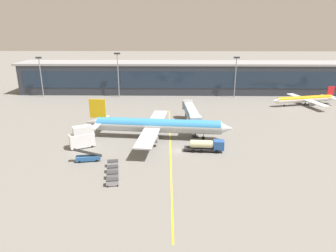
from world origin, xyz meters
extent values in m
plane|color=slate|center=(0.00, 0.00, 0.00)|extent=(700.00, 700.00, 0.00)
cube|color=yellow|center=(-2.29, 2.00, 0.00)|extent=(2.01, 79.99, 0.01)
cube|color=#2D333D|center=(14.74, 78.89, 7.21)|extent=(185.19, 18.42, 14.42)
cube|color=#1E2D42|center=(14.74, 69.61, 7.93)|extent=(179.63, 0.16, 8.07)
cube|color=#99999E|center=(14.74, 78.89, 14.92)|extent=(188.89, 18.79, 1.00)
cylinder|color=#B2B7BC|center=(-6.12, 10.29, 3.85)|extent=(38.48, 7.56, 3.92)
cylinder|color=#388CD1|center=(-6.12, 10.29, 4.20)|extent=(37.70, 7.33, 3.76)
cone|color=#B2B7BC|center=(14.30, 8.33, 3.85)|extent=(4.26, 4.08, 3.72)
cone|color=#B2B7BC|center=(-26.74, 12.27, 4.24)|extent=(5.00, 3.76, 3.33)
cube|color=gold|center=(-24.68, 12.07, 8.75)|extent=(5.10, 0.85, 5.88)
cube|color=#B2B7BC|center=(-23.81, 15.93, 4.44)|extent=(2.59, 6.43, 0.24)
cube|color=#B2B7BC|center=(-24.56, 8.13, 4.44)|extent=(2.59, 6.43, 0.24)
cube|color=#B2B7BC|center=(-6.66, 20.39, 3.56)|extent=(6.32, 16.46, 0.40)
cube|color=#B2B7BC|center=(-8.57, 0.48, 3.56)|extent=(6.32, 16.46, 0.40)
cylinder|color=#939399|center=(-5.94, 17.41, 2.18)|extent=(3.21, 2.43, 2.15)
cylinder|color=#939399|center=(-7.30, 3.27, 2.18)|extent=(3.21, 2.43, 2.15)
cylinder|color=black|center=(7.60, 8.97, 0.50)|extent=(1.03, 0.49, 1.00)
cylinder|color=slate|center=(7.60, 8.97, 1.45)|extent=(0.20, 0.20, 1.89)
cylinder|color=black|center=(-8.24, 12.27, 0.50)|extent=(1.03, 0.49, 1.00)
cylinder|color=slate|center=(-8.24, 12.27, 1.45)|extent=(0.20, 0.20, 1.89)
cylinder|color=black|center=(-8.58, 8.76, 0.50)|extent=(1.03, 0.49, 1.00)
cylinder|color=slate|center=(-8.58, 8.76, 1.45)|extent=(0.20, 0.20, 1.89)
cube|color=#B2B7BC|center=(4.54, 21.41, 5.15)|extent=(4.54, 20.55, 2.80)
cube|color=#2D84C6|center=(4.59, 21.42, 5.15)|extent=(4.41, 17.31, 1.54)
cube|color=#9EA3A8|center=(5.31, 11.25, 5.15)|extent=(3.83, 3.46, 2.94)
cylinder|color=#4C4C51|center=(5.31, 11.25, 1.87)|extent=(0.70, 0.70, 3.75)
cube|color=#262628|center=(5.31, 11.25, 0.15)|extent=(1.93, 1.93, 0.30)
cylinder|color=gray|center=(3.76, 31.57, 5.15)|extent=(3.90, 3.90, 3.08)
cylinder|color=gray|center=(3.76, 31.57, 1.87)|extent=(1.80, 1.80, 3.75)
cube|color=#232326|center=(6.49, -0.05, 0.75)|extent=(10.16, 3.23, 0.50)
cube|color=#26519E|center=(10.88, -0.37, 2.00)|extent=(2.98, 2.70, 2.50)
cube|color=black|center=(12.14, -0.46, 2.50)|extent=(0.33, 2.31, 1.12)
cylinder|color=beige|center=(6.21, -0.03, 2.10)|extent=(6.14, 2.63, 2.20)
cylinder|color=black|center=(10.41, 0.85, 0.50)|extent=(1.02, 0.42, 1.00)
cylinder|color=black|center=(10.24, -1.52, 0.50)|extent=(1.02, 0.42, 1.00)
cylinder|color=black|center=(6.28, 1.16, 0.50)|extent=(1.02, 0.42, 1.00)
cylinder|color=black|center=(6.11, -1.21, 0.50)|extent=(1.02, 0.42, 1.00)
cylinder|color=black|center=(4.19, 1.31, 0.50)|extent=(1.02, 0.42, 1.00)
cylinder|color=black|center=(4.01, -1.06, 0.50)|extent=(1.02, 0.42, 1.00)
cube|color=white|center=(-27.13, 2.05, 2.20)|extent=(7.19, 5.35, 3.80)
cube|color=silver|center=(-26.82, 2.21, 5.20)|extent=(5.62, 4.46, 2.20)
cylinder|color=black|center=(-28.72, -0.04, 0.30)|extent=(0.65, 0.50, 0.60)
cylinder|color=black|center=(-29.76, 1.95, 0.30)|extent=(0.65, 0.50, 0.60)
cylinder|color=black|center=(-24.50, 2.15, 0.30)|extent=(0.65, 0.50, 0.60)
cylinder|color=black|center=(-25.53, 4.14, 0.30)|extent=(0.65, 0.50, 0.60)
cube|color=#285B9E|center=(-23.11, -6.94, 0.85)|extent=(6.25, 3.00, 1.10)
cube|color=black|center=(-23.11, -6.94, 2.30)|extent=(7.02, 2.61, 2.38)
cylinder|color=black|center=(-21.21, -5.71, 0.30)|extent=(0.64, 0.36, 0.60)
cylinder|color=black|center=(-20.89, -7.39, 0.30)|extent=(0.64, 0.36, 0.60)
cylinder|color=black|center=(-25.33, -6.50, 0.30)|extent=(0.64, 0.36, 0.60)
cylinder|color=black|center=(-25.01, -8.18, 0.30)|extent=(0.64, 0.36, 0.60)
cube|color=gray|center=(-14.56, -19.25, 0.73)|extent=(2.83, 1.94, 1.10)
cube|color=#333338|center=(-14.56, -19.25, 1.43)|extent=(2.88, 1.98, 0.10)
cylinder|color=black|center=(-15.45, -20.18, 0.18)|extent=(0.38, 0.18, 0.36)
cylinder|color=black|center=(-15.72, -18.70, 0.18)|extent=(0.38, 0.18, 0.36)
cylinder|color=black|center=(-13.41, -19.80, 0.18)|extent=(0.38, 0.18, 0.36)
cylinder|color=black|center=(-13.67, -18.33, 0.18)|extent=(0.38, 0.18, 0.36)
cube|color=gray|center=(-15.13, -16.10, 0.73)|extent=(2.83, 1.94, 1.10)
cube|color=#333338|center=(-15.13, -16.10, 1.43)|extent=(2.88, 1.98, 0.10)
cylinder|color=black|center=(-16.02, -17.03, 0.18)|extent=(0.38, 0.18, 0.36)
cylinder|color=black|center=(-16.29, -15.55, 0.18)|extent=(0.38, 0.18, 0.36)
cylinder|color=black|center=(-13.98, -16.66, 0.18)|extent=(0.38, 0.18, 0.36)
cylinder|color=black|center=(-14.24, -15.18, 0.18)|extent=(0.38, 0.18, 0.36)
cube|color=gray|center=(-15.70, -12.95, 0.73)|extent=(2.83, 1.94, 1.10)
cube|color=#333338|center=(-15.70, -12.95, 1.43)|extent=(2.88, 1.98, 0.10)
cylinder|color=black|center=(-16.59, -13.88, 0.18)|extent=(0.38, 0.18, 0.36)
cylinder|color=black|center=(-16.86, -12.40, 0.18)|extent=(0.38, 0.18, 0.36)
cylinder|color=black|center=(-14.55, -13.51, 0.18)|extent=(0.38, 0.18, 0.36)
cylinder|color=black|center=(-14.81, -12.03, 0.18)|extent=(0.38, 0.18, 0.36)
cube|color=#B2B7BC|center=(-16.27, -9.81, 0.73)|extent=(2.83, 1.94, 1.10)
cube|color=#333338|center=(-16.27, -9.81, 1.43)|extent=(2.88, 1.98, 0.10)
cylinder|color=black|center=(-17.16, -10.73, 0.18)|extent=(0.38, 0.18, 0.36)
cylinder|color=black|center=(-17.43, -9.25, 0.18)|extent=(0.38, 0.18, 0.36)
cylinder|color=black|center=(-15.11, -10.36, 0.18)|extent=(0.38, 0.18, 0.36)
cylinder|color=black|center=(-15.38, -8.88, 0.18)|extent=(0.38, 0.18, 0.36)
cylinder|color=white|center=(55.20, 52.11, 2.63)|extent=(26.19, 8.90, 2.55)
cylinder|color=orange|center=(55.20, 52.11, 2.86)|extent=(25.65, 8.67, 2.44)
cone|color=white|center=(41.55, 48.67, 2.63)|extent=(3.06, 2.97, 2.42)
cone|color=white|center=(68.97, 55.57, 2.88)|extent=(3.49, 2.84, 2.16)
cube|color=red|center=(67.49, 55.20, 5.81)|extent=(3.27, 1.05, 3.82)
cube|color=white|center=(67.63, 52.61, 3.01)|extent=(2.33, 4.29, 0.17)
cube|color=white|center=(66.39, 57.55, 3.01)|extent=(2.33, 4.29, 0.17)
cube|color=white|center=(57.86, 45.75, 2.44)|extent=(5.90, 11.54, 0.28)
cube|color=white|center=(54.54, 58.96, 2.44)|extent=(5.90, 11.54, 0.28)
cylinder|color=#939399|center=(56.71, 47.52, 1.53)|extent=(2.24, 1.84, 1.40)
cylinder|color=#939399|center=(54.36, 56.86, 1.53)|extent=(2.24, 1.84, 1.40)
cylinder|color=black|center=(45.99, 49.79, 0.34)|extent=(0.73, 0.43, 0.69)
cylinder|color=slate|center=(45.99, 49.79, 1.02)|extent=(0.14, 0.14, 1.36)
cylinder|color=black|center=(57.01, 51.38, 0.34)|extent=(0.73, 0.43, 0.69)
cylinder|color=slate|center=(57.01, 51.38, 1.02)|extent=(0.14, 0.14, 1.36)
cylinder|color=black|center=(56.45, 53.60, 0.34)|extent=(0.73, 0.43, 0.69)
cylinder|color=slate|center=(56.45, 53.60, 1.02)|extent=(0.14, 0.14, 1.36)
cylinder|color=gray|center=(27.78, 66.89, 9.22)|extent=(0.44, 0.44, 18.44)
cube|color=#333338|center=(27.78, 66.89, 18.84)|extent=(2.80, 0.50, 0.80)
cylinder|color=gray|center=(-27.78, 66.89, 10.09)|extent=(0.44, 0.44, 20.18)
cube|color=#333338|center=(-27.78, 66.89, 20.58)|extent=(2.80, 0.50, 0.80)
cylinder|color=gray|center=(-64.82, 66.89, 9.12)|extent=(0.44, 0.44, 18.24)
cube|color=#333338|center=(-64.82, 66.89, 18.64)|extent=(2.80, 0.50, 0.80)
camera|label=1|loc=(-1.55, -77.61, 32.75)|focal=32.60mm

